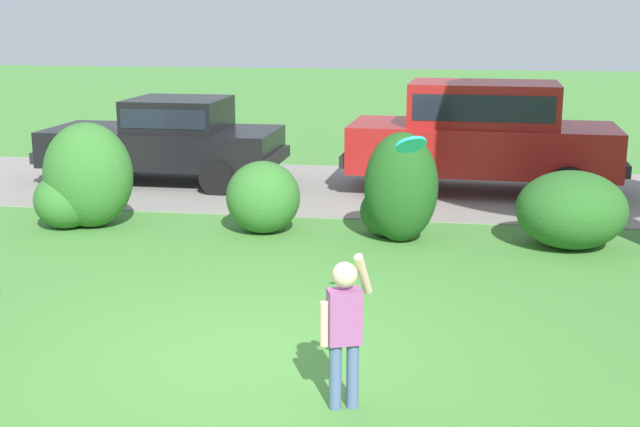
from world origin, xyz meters
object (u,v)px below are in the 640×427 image
child_thrower (344,323)px  frisbee (411,145)px  parked_sedan (168,137)px  parked_suv (482,132)px

child_thrower → frisbee: bearing=69.1°
parked_sedan → child_thrower: (4.34, -8.52, -0.13)m
parked_suv → frisbee: frisbee is taller
parked_sedan → frisbee: frisbee is taller
parked_suv → frisbee: 7.45m
parked_sedan → frisbee: size_ratio=13.99×
child_thrower → frisbee: size_ratio=4.06×
child_thrower → frisbee: (0.43, 1.13, 1.24)m
parked_suv → frisbee: size_ratio=15.07×
parked_suv → frisbee: (-0.89, -7.34, 0.88)m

